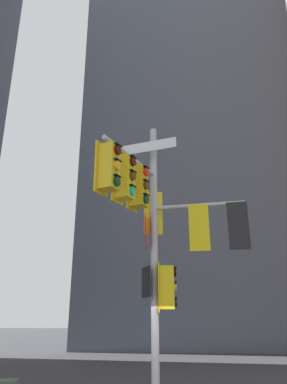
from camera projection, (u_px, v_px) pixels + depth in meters
building_mid_block at (183, 81)px, 39.67m from camera, size 17.52×17.52×54.05m
signal_pole_assembly at (161, 224)px, 8.49m from camera, size 3.37×2.81×7.17m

